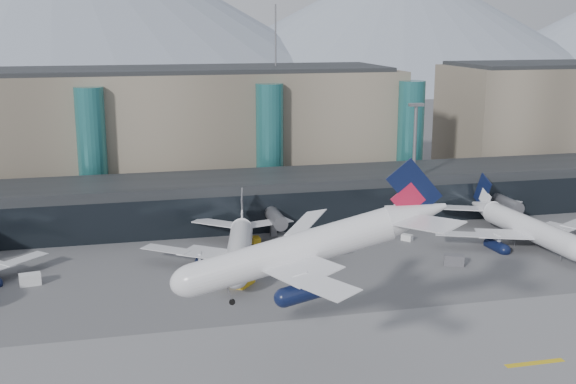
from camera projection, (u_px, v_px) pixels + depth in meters
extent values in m
plane|color=#515154|center=(345.00, 330.00, 99.73)|extent=(900.00, 900.00, 0.00)
cube|color=slate|center=(384.00, 381.00, 85.51)|extent=(400.00, 40.00, 0.04)
cube|color=gold|center=(535.00, 363.00, 89.99)|extent=(8.00, 1.00, 0.02)
cube|color=black|center=(262.00, 199.00, 153.54)|extent=(170.00, 18.00, 10.00)
cube|color=black|center=(271.00, 214.00, 145.34)|extent=(170.00, 0.40, 8.00)
cylinder|color=slate|center=(273.00, 215.00, 143.30)|extent=(2.80, 14.00, 2.80)
cube|color=slate|center=(273.00, 230.00, 143.99)|extent=(1.20, 1.20, 2.40)
cylinder|color=slate|center=(501.00, 201.00, 154.52)|extent=(2.80, 14.00, 2.80)
cube|color=slate|center=(500.00, 215.00, 155.20)|extent=(1.20, 1.20, 2.40)
cube|color=gray|center=(136.00, 134.00, 175.98)|extent=(130.00, 30.00, 30.00)
cube|color=black|center=(133.00, 70.00, 172.45)|extent=(123.50, 28.00, 1.00)
cube|color=gray|center=(571.00, 120.00, 202.89)|extent=(70.00, 30.00, 30.00)
cube|color=black|center=(576.00, 64.00, 199.35)|extent=(66.50, 28.00, 1.00)
cylinder|color=#287072|center=(92.00, 151.00, 158.80)|extent=(6.40, 6.40, 28.00)
cylinder|color=#287072|center=(270.00, 144.00, 167.77)|extent=(6.40, 6.40, 28.00)
cylinder|color=#287072|center=(410.00, 139.00, 175.62)|extent=(6.40, 6.40, 28.00)
cylinder|color=slate|center=(276.00, 37.00, 178.58)|extent=(0.40, 0.40, 16.00)
cone|color=gray|center=(59.00, 0.00, 433.79)|extent=(400.00, 400.00, 110.00)
cone|color=gray|center=(401.00, 22.00, 485.97)|extent=(340.00, 340.00, 85.00)
cylinder|color=slate|center=(414.00, 167.00, 149.09)|extent=(0.70, 0.70, 25.00)
cube|color=slate|center=(416.00, 105.00, 146.17)|extent=(3.00, 1.20, 0.60)
cylinder|color=silver|center=(306.00, 237.00, 80.85)|extent=(23.40, 7.74, 3.83)
ellipsoid|color=silver|center=(203.00, 239.00, 80.18)|extent=(5.93, 4.69, 3.83)
cone|color=silver|center=(436.00, 233.00, 81.67)|extent=(7.16, 4.90, 3.83)
cube|color=silver|center=(329.00, 266.00, 73.08)|extent=(9.71, 17.38, 0.19)
cylinder|color=#0B1332|center=(314.00, 278.00, 75.37)|extent=(4.91, 2.87, 2.10)
cube|color=silver|center=(448.00, 244.00, 77.14)|extent=(5.80, 9.18, 0.15)
cube|color=silver|center=(314.00, 223.00, 89.11)|extent=(14.03, 16.73, 0.19)
cylinder|color=#0B1332|center=(304.00, 243.00, 87.55)|extent=(4.91, 2.87, 2.10)
cube|color=silver|center=(426.00, 221.00, 86.12)|extent=(7.87, 8.79, 0.15)
cube|color=#0B1332|center=(441.00, 207.00, 80.99)|extent=(5.67, 1.21, 6.73)
cube|color=#AB1532|center=(431.00, 217.00, 81.20)|extent=(3.81, 0.92, 3.68)
cylinder|color=slate|center=(234.00, 260.00, 80.95)|extent=(0.16, 0.16, 3.06)
cylinder|color=black|center=(234.00, 271.00, 81.25)|extent=(0.71, 0.36, 0.68)
cylinder|color=black|center=(316.00, 276.00, 79.55)|extent=(0.92, 0.48, 0.87)
cylinder|color=black|center=(313.00, 263.00, 84.01)|extent=(0.92, 0.48, 0.87)
cube|color=silver|center=(0.00, 254.00, 121.11)|extent=(15.40, 15.14, 0.19)
cylinder|color=silver|center=(240.00, 239.00, 125.92)|extent=(9.16, 25.40, 4.16)
ellipsoid|color=silver|center=(237.00, 262.00, 113.71)|extent=(5.25, 6.54, 4.16)
cone|color=silver|center=(243.00, 214.00, 141.56)|extent=(5.53, 7.86, 4.16)
cube|color=silver|center=(290.00, 240.00, 128.06)|extent=(18.83, 10.04, 0.21)
cylinder|color=#0B1332|center=(279.00, 254.00, 127.09)|extent=(3.26, 5.38, 2.29)
cube|color=silver|center=(268.00, 213.00, 141.65)|extent=(9.95, 6.05, 0.17)
cube|color=silver|center=(189.00, 240.00, 127.57)|extent=(18.00, 15.59, 0.21)
cylinder|color=#0B1332|center=(201.00, 254.00, 126.72)|extent=(3.26, 5.38, 2.29)
cube|color=silver|center=(217.00, 213.00, 141.38)|extent=(9.46, 8.71, 0.17)
cube|color=slate|center=(242.00, 197.00, 141.15)|extent=(1.51, 6.13, 7.32)
cube|color=silver|center=(242.00, 205.00, 140.39)|extent=(1.13, 4.12, 4.00)
cylinder|color=slate|center=(238.00, 271.00, 117.99)|extent=(0.17, 0.17, 3.32)
cylinder|color=black|center=(238.00, 279.00, 118.32)|extent=(0.41, 0.78, 0.74)
cylinder|color=black|center=(254.00, 260.00, 127.98)|extent=(0.55, 1.00, 0.95)
cylinder|color=black|center=(226.00, 260.00, 127.84)|extent=(0.55, 1.00, 0.95)
cylinder|color=silver|center=(524.00, 219.00, 138.28)|extent=(6.14, 26.15, 4.29)
ellipsoid|color=silver|center=(569.00, 238.00, 126.24)|extent=(4.71, 6.30, 4.29)
cone|color=silver|center=(477.00, 198.00, 153.70)|extent=(4.81, 7.69, 4.29)
cube|color=silver|center=(558.00, 216.00, 142.86)|extent=(19.23, 14.50, 0.21)
cylinder|color=#0B1332|center=(553.00, 230.00, 141.33)|extent=(2.73, 5.34, 2.36)
cube|color=silver|center=(498.00, 196.00, 155.17)|extent=(10.12, 8.25, 0.17)
cube|color=silver|center=(476.00, 224.00, 137.46)|extent=(19.54, 12.48, 0.21)
cylinder|color=#0B1332|center=(490.00, 236.00, 137.23)|extent=(2.73, 5.34, 2.36)
cube|color=silver|center=(456.00, 199.00, 152.14)|extent=(10.30, 7.28, 0.17)
cube|color=#0B1332|center=(477.00, 182.00, 153.26)|extent=(0.72, 6.41, 7.56)
cube|color=silver|center=(479.00, 189.00, 152.53)|extent=(0.61, 4.30, 4.13)
cylinder|color=slate|center=(553.00, 247.00, 130.49)|extent=(0.17, 0.17, 3.44)
cylinder|color=black|center=(552.00, 254.00, 130.83)|extent=(0.33, 0.78, 0.76)
cylinder|color=black|center=(530.00, 238.00, 141.04)|extent=(0.45, 1.00, 0.98)
cylinder|color=black|center=(507.00, 240.00, 139.54)|extent=(0.45, 1.00, 0.98)
cube|color=silver|center=(30.00, 279.00, 116.81)|extent=(3.62, 2.41, 1.88)
cube|color=gold|center=(256.00, 240.00, 138.60)|extent=(1.57, 2.44, 1.37)
cube|color=#4F4F54|center=(454.00, 260.00, 126.28)|extent=(3.87, 3.04, 1.91)
cube|color=silver|center=(407.00, 238.00, 140.77)|extent=(2.31, 2.39, 1.23)
cube|color=gold|center=(243.00, 278.00, 116.64)|extent=(4.37, 4.65, 2.32)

